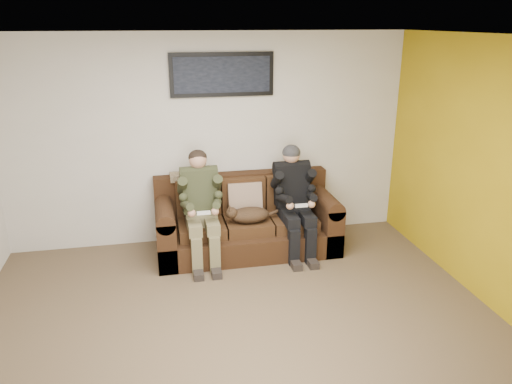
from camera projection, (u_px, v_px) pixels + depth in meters
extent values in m
plane|color=brown|center=(243.00, 335.00, 4.54)|extent=(5.00, 5.00, 0.00)
plane|color=silver|center=(241.00, 37.00, 3.69)|extent=(5.00, 5.00, 0.00)
plane|color=beige|center=(210.00, 140.00, 6.19)|extent=(5.00, 0.00, 5.00)
plane|color=beige|center=(509.00, 182.00, 4.60)|extent=(0.00, 4.50, 4.50)
plane|color=#AE8F11|center=(508.00, 182.00, 4.59)|extent=(0.00, 4.50, 4.50)
cube|color=#321D0F|center=(247.00, 239.00, 6.18)|extent=(2.19, 0.94, 0.30)
cube|color=#321D0F|center=(241.00, 195.00, 6.38)|extent=(2.19, 0.20, 0.60)
cube|color=#321D0F|center=(166.00, 234.00, 5.94)|extent=(0.22, 0.94, 0.60)
cube|color=#321D0F|center=(323.00, 221.00, 6.32)|extent=(0.22, 0.94, 0.60)
cylinder|color=#321D0F|center=(164.00, 211.00, 5.84)|extent=(0.22, 0.94, 0.22)
cylinder|color=#321D0F|center=(324.00, 199.00, 6.22)|extent=(0.22, 0.94, 0.22)
cube|color=#3D2512|center=(201.00, 228.00, 5.95)|extent=(0.54, 0.60, 0.14)
cube|color=#3D2512|center=(198.00, 197.00, 6.12)|extent=(0.54, 0.14, 0.44)
cube|color=#3D2512|center=(248.00, 224.00, 6.06)|extent=(0.54, 0.60, 0.14)
cube|color=#3D2512|center=(243.00, 194.00, 6.23)|extent=(0.54, 0.14, 0.44)
cube|color=#3D2512|center=(292.00, 220.00, 6.17)|extent=(0.54, 0.60, 0.14)
cube|color=#3D2512|center=(287.00, 191.00, 6.34)|extent=(0.54, 0.14, 0.44)
cube|color=#937660|center=(245.00, 199.00, 6.13)|extent=(0.42, 0.20, 0.41)
cube|color=gray|center=(188.00, 176.00, 6.13)|extent=(0.45, 0.22, 0.08)
cube|color=#6F6745|center=(201.00, 218.00, 5.88)|extent=(0.36, 0.30, 0.14)
cube|color=#313520|center=(199.00, 191.00, 5.87)|extent=(0.40, 0.30, 0.53)
cylinder|color=#313520|center=(199.00, 174.00, 5.82)|extent=(0.44, 0.18, 0.18)
sphere|color=tan|center=(198.00, 160.00, 5.79)|extent=(0.21, 0.21, 0.21)
cube|color=#6F6745|center=(194.00, 226.00, 5.68)|extent=(0.15, 0.42, 0.13)
cube|color=#6F6745|center=(212.00, 224.00, 5.72)|extent=(0.15, 0.42, 0.13)
cube|color=#6F6745|center=(197.00, 256.00, 5.58)|extent=(0.12, 0.13, 0.44)
cube|color=#6F6745|center=(215.00, 254.00, 5.62)|extent=(0.12, 0.13, 0.44)
cube|color=black|center=(198.00, 273.00, 5.57)|extent=(0.11, 0.26, 0.08)
cube|color=black|center=(216.00, 271.00, 5.61)|extent=(0.11, 0.26, 0.08)
cylinder|color=#313520|center=(182.00, 186.00, 5.74)|extent=(0.11, 0.30, 0.28)
cylinder|color=#313520|center=(217.00, 184.00, 5.81)|extent=(0.11, 0.30, 0.28)
cylinder|color=#313520|center=(187.00, 205.00, 5.59)|extent=(0.14, 0.32, 0.15)
cylinder|color=#313520|center=(217.00, 203.00, 5.66)|extent=(0.14, 0.32, 0.15)
sphere|color=tan|center=(192.00, 213.00, 5.50)|extent=(0.09, 0.09, 0.09)
sphere|color=tan|center=(215.00, 211.00, 5.56)|extent=(0.09, 0.09, 0.09)
cube|color=white|center=(204.00, 213.00, 5.51)|extent=(0.15, 0.04, 0.03)
ellipsoid|color=black|center=(198.00, 157.00, 5.79)|extent=(0.22, 0.22, 0.17)
cube|color=black|center=(293.00, 211.00, 6.10)|extent=(0.36, 0.30, 0.14)
cube|color=black|center=(291.00, 185.00, 6.09)|extent=(0.40, 0.30, 0.53)
cylinder|color=black|center=(291.00, 168.00, 6.04)|extent=(0.44, 0.18, 0.18)
sphere|color=tan|center=(291.00, 155.00, 6.01)|extent=(0.21, 0.21, 0.21)
cube|color=black|center=(290.00, 218.00, 5.90)|extent=(0.15, 0.42, 0.13)
cube|color=black|center=(306.00, 217.00, 5.93)|extent=(0.15, 0.42, 0.13)
cube|color=black|center=(294.00, 247.00, 5.80)|extent=(0.12, 0.13, 0.44)
cube|color=black|center=(310.00, 245.00, 5.84)|extent=(0.12, 0.13, 0.44)
cube|color=black|center=(295.00, 264.00, 5.79)|extent=(0.11, 0.26, 0.08)
cube|color=black|center=(312.00, 262.00, 5.83)|extent=(0.11, 0.26, 0.08)
cylinder|color=black|center=(277.00, 180.00, 5.95)|extent=(0.11, 0.30, 0.28)
cylinder|color=black|center=(309.00, 178.00, 6.03)|extent=(0.11, 0.30, 0.28)
cylinder|color=black|center=(284.00, 198.00, 5.81)|extent=(0.14, 0.32, 0.15)
cylinder|color=black|center=(312.00, 196.00, 5.88)|extent=(0.14, 0.32, 0.15)
sphere|color=tan|center=(290.00, 206.00, 5.72)|extent=(0.09, 0.09, 0.09)
sphere|color=tan|center=(312.00, 204.00, 5.77)|extent=(0.09, 0.09, 0.09)
cube|color=white|center=(301.00, 206.00, 5.73)|extent=(0.15, 0.04, 0.03)
ellipsoid|color=black|center=(291.00, 152.00, 6.00)|extent=(0.22, 0.22, 0.19)
ellipsoid|color=#462F1B|center=(250.00, 215.00, 5.90)|extent=(0.47, 0.26, 0.19)
sphere|color=#462F1B|center=(232.00, 213.00, 5.81)|extent=(0.14, 0.14, 0.14)
cone|color=#462F1B|center=(230.00, 209.00, 5.75)|extent=(0.04, 0.04, 0.04)
cone|color=#462F1B|center=(230.00, 206.00, 5.82)|extent=(0.04, 0.04, 0.04)
cylinder|color=#462F1B|center=(269.00, 215.00, 6.00)|extent=(0.26, 0.13, 0.08)
cube|color=black|center=(222.00, 75.00, 5.94)|extent=(1.25, 0.04, 0.52)
cube|color=black|center=(222.00, 75.00, 5.91)|extent=(1.15, 0.01, 0.42)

